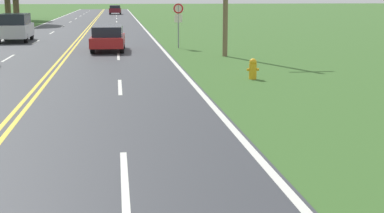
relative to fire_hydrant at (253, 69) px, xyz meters
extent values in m
cube|color=silver|center=(-4.72, -10.11, -0.36)|extent=(0.12, 3.00, 0.00)
cube|color=silver|center=(-4.72, -1.11, -0.36)|extent=(0.12, 3.00, 0.00)
cube|color=silver|center=(-4.72, 7.89, -0.36)|extent=(0.12, 3.00, 0.00)
cube|color=silver|center=(-4.72, 16.89, -0.36)|extent=(0.12, 3.00, 0.00)
cube|color=silver|center=(-4.72, 25.89, -0.36)|extent=(0.12, 3.00, 0.00)
cube|color=silver|center=(-4.72, 34.89, -0.36)|extent=(0.12, 3.00, 0.00)
cube|color=silver|center=(-4.72, 43.89, -0.36)|extent=(0.12, 3.00, 0.00)
cube|color=silver|center=(-4.72, 52.89, -0.36)|extent=(0.12, 3.00, 0.00)
cube|color=silver|center=(-4.72, 61.89, -0.36)|extent=(0.12, 3.00, 0.00)
cube|color=silver|center=(-4.72, 70.89, -0.36)|extent=(0.12, 3.00, 0.00)
cube|color=silver|center=(-4.72, 79.89, -0.36)|extent=(0.12, 3.00, 0.00)
cube|color=silver|center=(-4.72, 88.89, -0.36)|extent=(0.12, 3.00, 0.00)
cube|color=silver|center=(-9.91, 7.89, -0.36)|extent=(0.12, 3.00, 0.00)
cube|color=silver|center=(-9.91, 16.89, -0.36)|extent=(0.12, 3.00, 0.00)
cube|color=silver|center=(-9.91, 25.89, -0.36)|extent=(0.12, 3.00, 0.00)
cube|color=silver|center=(-9.91, 34.89, -0.36)|extent=(0.12, 3.00, 0.00)
cube|color=silver|center=(-9.91, 43.89, -0.36)|extent=(0.12, 3.00, 0.00)
cube|color=silver|center=(-9.91, 52.89, -0.36)|extent=(0.12, 3.00, 0.00)
cube|color=silver|center=(-9.91, 61.89, -0.36)|extent=(0.12, 3.00, 0.00)
cube|color=silver|center=(-9.91, 70.89, -0.36)|extent=(0.12, 3.00, 0.00)
cube|color=silver|center=(-9.91, 79.89, -0.36)|extent=(0.12, 3.00, 0.00)
cube|color=silver|center=(-9.91, 88.89, -0.36)|extent=(0.12, 3.00, 0.00)
cylinder|color=gold|center=(0.00, 0.00, -0.10)|extent=(0.27, 0.27, 0.56)
sphere|color=gold|center=(0.00, 0.00, 0.24)|extent=(0.26, 0.26, 0.26)
cylinder|color=gold|center=(0.18, 0.00, -0.04)|extent=(0.08, 0.10, 0.10)
cylinder|color=gold|center=(-0.18, 0.00, -0.04)|extent=(0.08, 0.10, 0.10)
cylinder|color=gray|center=(-1.30, 11.89, 0.86)|extent=(0.07, 0.07, 2.46)
cylinder|color=silver|center=(-1.30, 11.87, 1.84)|extent=(0.60, 0.02, 0.60)
torus|color=red|center=(-1.30, 11.85, 1.84)|extent=(0.55, 0.07, 0.55)
cube|color=silver|center=(-1.30, 11.87, 1.29)|extent=(0.44, 0.02, 0.44)
cylinder|color=brown|center=(-15.27, 41.33, 1.52)|extent=(0.63, 0.63, 3.80)
cylinder|color=brown|center=(-18.11, 51.79, 1.72)|extent=(0.71, 0.71, 4.20)
cylinder|color=black|center=(-4.52, 9.42, -0.05)|extent=(0.22, 0.66, 0.65)
cylinder|color=black|center=(-6.03, 9.48, -0.05)|extent=(0.22, 0.66, 0.65)
cylinder|color=black|center=(-4.43, 11.89, -0.05)|extent=(0.22, 0.66, 0.65)
cylinder|color=black|center=(-5.94, 11.95, -0.05)|extent=(0.22, 0.66, 0.65)
cube|color=#A81E1E|center=(-5.23, 10.68, 0.18)|extent=(1.86, 4.05, 0.53)
cube|color=#1E232D|center=(-5.23, 10.68, 0.71)|extent=(1.61, 2.85, 0.52)
cylinder|color=black|center=(-12.12, 18.92, -0.03)|extent=(0.21, 0.69, 0.69)
cylinder|color=black|center=(-10.45, 18.94, -0.03)|extent=(0.21, 0.69, 0.69)
cylinder|color=black|center=(-10.41, 16.38, -0.03)|extent=(0.21, 0.69, 0.69)
cube|color=silver|center=(-11.26, 17.65, 0.34)|extent=(1.92, 4.15, 0.81)
cube|color=#1E232D|center=(-11.26, 17.65, 1.08)|extent=(1.68, 2.91, 0.67)
cylinder|color=black|center=(-4.09, 67.90, -0.05)|extent=(0.23, 0.66, 0.66)
cylinder|color=black|center=(-5.72, 67.97, -0.05)|extent=(0.23, 0.66, 0.66)
cylinder|color=black|center=(-4.01, 70.06, -0.05)|extent=(0.23, 0.66, 0.66)
cylinder|color=black|center=(-5.63, 70.12, -0.05)|extent=(0.23, 0.66, 0.66)
cube|color=maroon|center=(-4.86, 69.01, 0.26)|extent=(1.96, 3.54, 0.68)
cube|color=#1E232D|center=(-4.86, 69.01, 0.83)|extent=(1.70, 2.49, 0.45)
camera|label=1|loc=(-4.78, -18.41, 2.55)|focal=50.00mm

